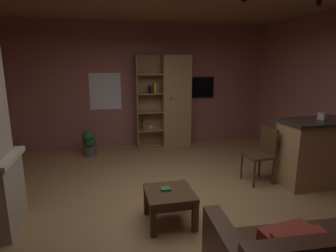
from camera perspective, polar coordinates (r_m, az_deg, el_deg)
floor at (r=4.07m, az=1.30°, el=-15.98°), size 5.92×6.17×0.02m
wall_back at (r=6.65m, az=-5.26°, el=8.16°), size 6.04×0.06×2.84m
window_pane_back at (r=6.57m, az=-12.65°, el=6.91°), size 0.70×0.01×0.83m
bookshelf_cabinet at (r=6.55m, az=0.87°, el=4.88°), size 1.25×0.41×2.12m
kitchen_bar_counter at (r=5.18m, az=28.85°, el=-4.65°), size 1.40×0.65×1.07m
tissue_box at (r=5.04m, az=29.09°, el=1.75°), size 0.14×0.14×0.11m
coffee_table at (r=3.54m, az=0.31°, el=-14.45°), size 0.58×0.58×0.41m
table_book_0 at (r=3.53m, az=-0.47°, el=-12.69°), size 0.13×0.11×0.03m
dining_chair at (r=4.87m, az=18.69°, el=-4.86°), size 0.46×0.46×0.92m
potted_floor_plant at (r=6.20m, az=-15.80°, el=-3.22°), size 0.28×0.33×0.57m
wall_mounted_tv at (r=6.89m, az=5.78°, el=7.82°), size 0.88×0.06×0.50m
track_light_spot_4 at (r=4.75m, az=28.40°, el=21.33°), size 0.07×0.07×0.09m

